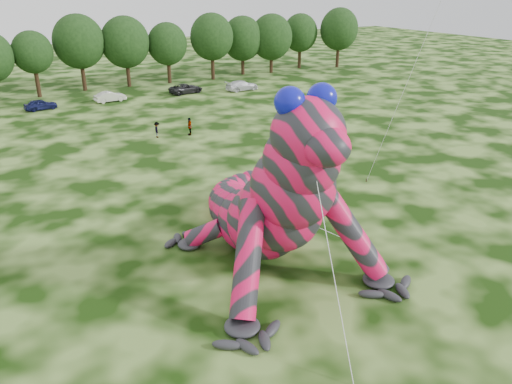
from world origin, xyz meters
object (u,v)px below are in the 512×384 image
object	(u,v)px
car_6	(186,89)
tree_13	(212,47)
spectator_2	(157,130)
tree_17	(339,38)
spectator_3	(190,126)
inflatable_gecko	(252,164)
car_7	(242,86)
tree_15	(271,44)
tree_16	(300,41)
tree_12	(168,53)
car_4	(41,105)
tree_11	(126,52)
tree_10	(80,53)
tree_14	(243,45)
car_5	(110,97)
tree_9	(34,64)

from	to	relation	value
car_6	tree_13	bearing A→B (deg)	-53.08
car_6	spectator_2	size ratio (longest dim) A/B	2.99
tree_17	spectator_3	distance (m)	48.55
inflatable_gecko	car_7	xyz separation A→B (m)	(21.53, 40.32, -4.56)
tree_15	spectator_3	xyz separation A→B (m)	(-27.01, -27.56, -3.92)
car_7	spectator_3	world-z (taller)	spectator_3
tree_16	tree_12	bearing A→B (deg)	-176.33
tree_16	car_4	size ratio (longest dim) A/B	2.45
car_4	spectator_3	bearing A→B (deg)	-156.58
tree_11	car_7	xyz separation A→B (m)	(13.09, -11.13, -4.33)
inflatable_gecko	spectator_2	distance (m)	24.89
tree_17	car_7	bearing A→B (deg)	-159.06
tree_16	car_7	distance (m)	22.63
tree_11	tree_17	xyz separation A→B (m)	(38.16, -1.53, 0.11)
tree_15	car_7	xyz separation A→B (m)	(-11.60, -10.70, -4.11)
tree_10	car_4	xyz separation A→B (m)	(-7.37, -9.22, -4.60)
inflatable_gecko	spectator_2	xyz separation A→B (m)	(2.94, 24.31, -4.48)
tree_11	tree_12	distance (m)	6.27
tree_12	car_7	distance (m)	13.24
tree_17	spectator_2	size ratio (longest dim) A/B	6.49
tree_11	car_7	distance (m)	17.72
tree_12	tree_16	distance (m)	25.49
tree_14	tree_13	bearing A→B (deg)	-165.85
tree_10	tree_11	xyz separation A→B (m)	(6.39, -0.38, -0.22)
inflatable_gecko	car_5	size ratio (longest dim) A/B	5.25
tree_9	tree_16	world-z (taller)	tree_16
car_5	car_6	distance (m)	10.63
spectator_3	car_7	bearing A→B (deg)	148.59
tree_10	tree_11	distance (m)	6.40
tree_11	tree_13	size ratio (longest dim) A/B	0.99
inflatable_gecko	car_7	world-z (taller)	inflatable_gecko
tree_14	car_5	distance (m)	26.87
car_4	car_5	distance (m)	8.53
inflatable_gecko	tree_17	bearing A→B (deg)	49.13
tree_14	car_4	world-z (taller)	tree_14
tree_10	car_7	xyz separation A→B (m)	(19.48, -11.51, -4.54)
tree_9	tree_14	world-z (taller)	tree_14
tree_17	tree_14	bearing A→B (deg)	173.64
car_4	spectator_2	xyz separation A→B (m)	(8.26, -18.30, 0.14)
car_7	car_4	bearing A→B (deg)	83.04
tree_12	car_4	distance (m)	22.01
car_4	spectator_2	bearing A→B (deg)	-163.14
tree_16	car_6	bearing A→B (deg)	-159.18
tree_15	tree_17	distance (m)	13.52
car_5	spectator_2	size ratio (longest dim) A/B	2.53
tree_14	car_4	xyz separation A→B (m)	(-33.43, -9.36, -4.05)
tree_10	inflatable_gecko	bearing A→B (deg)	-92.27
tree_10	car_7	size ratio (longest dim) A/B	2.15
tree_12	spectator_2	distance (m)	29.38
tree_9	car_6	xyz separation A→B (m)	(18.12, -7.96, -3.68)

